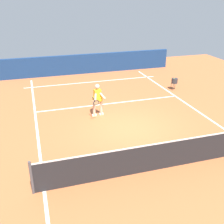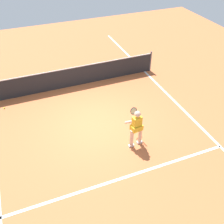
% 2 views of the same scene
% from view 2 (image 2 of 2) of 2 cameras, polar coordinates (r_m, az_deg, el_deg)
% --- Properties ---
extents(ground_plane, '(24.59, 24.59, 0.00)m').
position_cam_2_polar(ground_plane, '(10.86, -3.72, -2.28)').
color(ground_plane, '#C66638').
extents(service_line_marking, '(7.70, 0.10, 0.01)m').
position_cam_2_polar(service_line_marking, '(8.89, 2.67, -13.87)').
color(service_line_marking, white).
rests_on(service_line_marking, ground).
extents(sideline_right_marking, '(0.10, 16.92, 0.01)m').
position_cam_2_polar(sideline_right_marking, '(12.30, 13.52, 2.04)').
color(sideline_right_marking, white).
rests_on(sideline_right_marking, ground).
extents(court_net, '(8.38, 0.08, 1.10)m').
position_cam_2_polar(court_net, '(13.01, -8.17, 7.56)').
color(court_net, '#4C4C51').
rests_on(court_net, ground).
extents(tennis_player, '(0.73, 1.00, 1.55)m').
position_cam_2_polar(tennis_player, '(9.39, 5.24, -3.17)').
color(tennis_player, beige).
rests_on(tennis_player, ground).
extents(tennis_ball_near, '(0.07, 0.07, 0.07)m').
position_cam_2_polar(tennis_ball_near, '(12.49, -22.17, 0.80)').
color(tennis_ball_near, '#D1E533').
rests_on(tennis_ball_near, ground).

